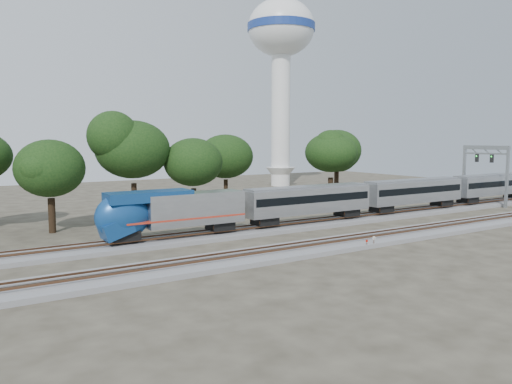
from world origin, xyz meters
The scene contains 15 objects.
ground centered at (0.00, 0.00, 0.00)m, with size 160.00×160.00×0.00m, color #383328.
track_far centered at (0.00, 6.00, 0.21)m, with size 160.00×5.00×0.73m.
track_near centered at (0.00, -4.00, 0.21)m, with size 160.00×5.00×0.73m.
train centered at (25.61, 6.00, 3.06)m, with size 85.27×2.93×4.32m.
switch_stand_red centered at (4.76, -6.27, 0.55)m, with size 0.28×0.05×0.87m.
switch_stand_white centered at (5.66, -6.27, 0.68)m, with size 0.34×0.06×1.07m.
switch_lever centered at (6.70, -5.91, 0.15)m, with size 0.50×0.30×0.30m, color #512D19.
water_tower centered at (33.98, 48.49, 28.71)m, with size 14.00×14.00×38.75m.
signal_gantry centered at (41.15, 6.00, 6.52)m, with size 0.62×7.36×8.95m.
tree_2 centered at (-17.64, 17.34, 6.81)m, with size 6.94×6.94×9.79m.
tree_3 centered at (-8.01, 19.29, 8.65)m, with size 8.80×8.80×12.41m.
tree_4 centered at (-0.88, 17.90, 7.02)m, with size 7.16×7.16×10.10m.
tree_5 centered at (8.23, 26.11, 7.33)m, with size 7.47×7.47×10.54m.
tree_6 centered at (20.92, 17.34, 7.93)m, with size 8.08×8.08×11.39m.
tree_7 centered at (31.77, 28.25, 7.90)m, with size 8.05×8.05×11.35m.
Camera 1 is at (-27.43, -38.18, 9.84)m, focal length 35.00 mm.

